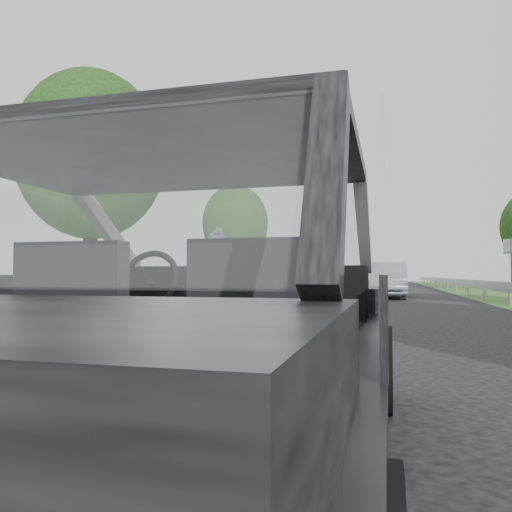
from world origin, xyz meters
The scene contains 11 objects.
ground centered at (0.00, 0.00, 0.00)m, with size 140.00×140.00×0.00m, color #3C3D41.
subject_car centered at (0.00, 0.00, 0.72)m, with size 1.80×4.00×1.45m, color black.
dashboard centered at (0.00, 0.62, 0.85)m, with size 1.58×0.45×0.30m, color black.
driver_seat centered at (-0.40, -0.29, 0.88)m, with size 0.50×0.72×0.42m, color black.
passenger_seat centered at (0.40, -0.29, 0.88)m, with size 0.50×0.72×0.42m, color black.
steering_wheel centered at (-0.40, 0.33, 0.92)m, with size 0.36×0.36×0.04m, color black.
cat centered at (0.15, 0.60, 1.08)m, with size 0.54×0.17×0.24m, color gray.
other_car centered at (0.89, 18.86, 0.73)m, with size 1.76×4.46×1.47m, color #97A0AE.
highway_sign centered at (4.99, 16.33, 1.10)m, with size 0.09×0.88×2.21m, color #16672E.
tree_5 centered at (-10.02, 14.41, 4.26)m, with size 5.62×5.62×8.51m, color black, non-canonical shape.
tree_6 centered at (-9.81, 32.33, 3.63)m, with size 4.80×4.80×7.27m, color black, non-canonical shape.
Camera 1 is at (0.90, -2.25, 0.95)m, focal length 35.00 mm.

